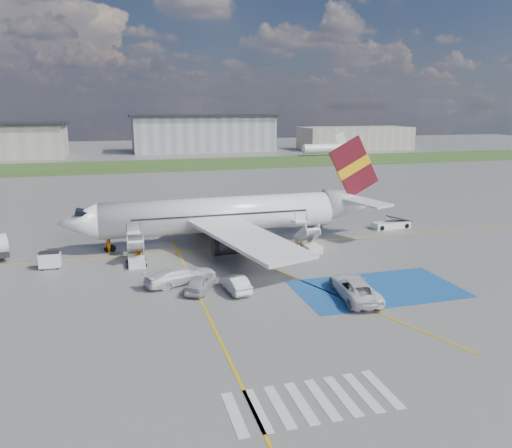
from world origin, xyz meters
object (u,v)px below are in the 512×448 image
object	(u,v)px
van_white_a	(355,285)
airliner	(232,214)
car_silver_b	(235,283)
van_white_b	(181,273)
gpu_cart	(50,261)
car_silver_a	(200,283)
belt_loader	(391,225)

from	to	relation	value
van_white_a	airliner	bearing A→B (deg)	-65.04
car_silver_b	van_white_b	world-z (taller)	van_white_b
gpu_cart	car_silver_b	xyz separation A→B (m)	(15.71, -10.95, -0.04)
car_silver_a	van_white_b	bearing A→B (deg)	-33.36
van_white_a	van_white_b	size ratio (longest dim) A/B	1.14
car_silver_b	gpu_cart	bearing A→B (deg)	-42.04
airliner	car_silver_b	distance (m)	15.76
belt_loader	car_silver_a	xyz separation A→B (m)	(-27.54, -15.65, 0.31)
belt_loader	car_silver_a	distance (m)	31.68
airliner	car_silver_a	size ratio (longest dim) A/B	8.83
van_white_b	car_silver_a	bearing A→B (deg)	-173.15
car_silver_a	car_silver_b	size ratio (longest dim) A/B	0.98
belt_loader	car_silver_a	size ratio (longest dim) A/B	1.30
van_white_a	car_silver_a	bearing A→B (deg)	-13.33
gpu_cart	car_silver_a	bearing A→B (deg)	-36.91
car_silver_b	van_white_b	distance (m)	5.29
gpu_cart	belt_loader	distance (m)	40.76
gpu_cart	van_white_a	world-z (taller)	van_white_a
car_silver_a	car_silver_b	xyz separation A→B (m)	(2.86, -0.80, -0.01)
car_silver_a	car_silver_b	distance (m)	2.97
gpu_cart	car_silver_b	bearing A→B (deg)	-33.48
airliner	belt_loader	world-z (taller)	airliner
airliner	van_white_b	size ratio (longest dim) A/B	7.38
gpu_cart	belt_loader	size ratio (longest dim) A/B	0.37
van_white_a	van_white_b	world-z (taller)	van_white_a
car_silver_a	car_silver_b	world-z (taller)	car_silver_a
belt_loader	gpu_cart	bearing A→B (deg)	-175.86
airliner	car_silver_b	xyz separation A→B (m)	(-3.35, -15.16, -2.69)
car_silver_a	van_white_a	distance (m)	12.84
gpu_cart	car_silver_a	xyz separation A→B (m)	(12.84, -10.15, -0.03)
airliner	gpu_cart	distance (m)	19.69
airliner	van_white_a	bearing A→B (deg)	-73.28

